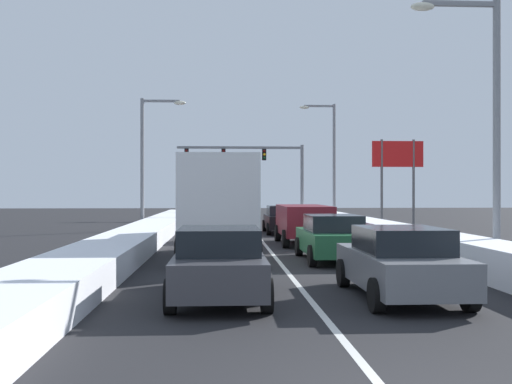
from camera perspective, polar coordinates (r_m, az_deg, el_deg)
The scene contains 17 objects.
ground_plane at distance 23.91m, azimuth 1.18°, elevation -5.40°, with size 120.00×120.00×0.00m, color black.
lane_stripe_between_right_lane_and_center_lane at distance 28.31m, azimuth 0.49°, elevation -4.55°, with size 0.14×48.66×0.01m, color silver.
snow_bank_right_shoulder at distance 29.11m, azimuth 10.98°, elevation -3.54°, with size 1.59×48.66×0.90m, color white.
snow_bank_left_shoulder at distance 28.43m, azimuth -10.25°, elevation -3.81°, with size 1.99×48.66×0.72m, color white.
sedan_gray_right_lane_nearest at distance 13.23m, azimuth 13.42°, elevation -6.47°, with size 2.00×4.50×1.51m.
sedan_green_right_lane_second at distance 19.87m, azimuth 7.21°, elevation -4.29°, with size 2.00×4.50×1.51m.
suv_maroon_right_lane_third at distance 25.98m, azimuth 4.52°, elevation -2.72°, with size 2.16×4.90×1.67m.
sedan_black_right_lane_fourth at distance 32.88m, azimuth 2.56°, elevation -2.59°, with size 2.00×4.50×1.51m.
sedan_charcoal_center_lane_nearest at distance 12.75m, azimuth -3.50°, elevation -6.71°, with size 2.00×4.50×1.51m.
box_truck_center_lane_second at distance 20.14m, azimuth -3.52°, elevation -1.00°, with size 2.53×7.20×3.36m.
sedan_white_center_lane_third at distance 27.99m, azimuth -2.53°, elevation -3.04°, with size 2.00×4.50×1.51m.
sedan_red_center_lane_fourth at distance 34.58m, azimuth -3.00°, elevation -2.46°, with size 2.00×4.50×1.51m.
traffic_light_gantry at distance 50.42m, azimuth 0.19°, elevation 2.82°, with size 10.60×0.47×6.20m.
street_lamp_right_near at distance 18.88m, azimuth 20.76°, elevation 7.53°, with size 2.66×0.36×7.86m.
street_lamp_right_mid at distance 44.44m, azimuth 6.96°, elevation 3.75°, with size 2.66×0.36×8.67m.
street_lamp_left_mid at distance 35.99m, azimuth -10.10°, elevation 3.85°, with size 2.66×0.36×7.75m.
roadside_sign_right at distance 38.32m, azimuth 13.24°, elevation 2.65°, with size 3.20×0.16×5.50m.
Camera 1 is at (-1.84, -6.04, 2.26)m, focal length 42.33 mm.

